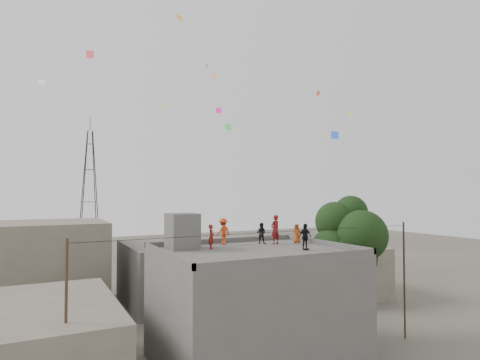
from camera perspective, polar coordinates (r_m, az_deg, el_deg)
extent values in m
cube|color=#52504D|center=(22.88, 1.95, -17.74)|extent=(10.00, 8.00, 6.00)
cube|color=#4E4C4A|center=(22.24, 1.94, -10.16)|extent=(10.00, 8.00, 0.10)
cube|color=#52504D|center=(25.69, -2.35, -8.61)|extent=(10.00, 0.15, 0.30)
cube|color=#52504D|center=(18.91, 7.82, -10.97)|extent=(10.00, 0.15, 0.30)
cube|color=#52504D|center=(24.96, 12.00, -8.76)|extent=(0.15, 8.00, 0.30)
cube|color=#52504D|center=(20.31, -10.51, -10.33)|extent=(0.15, 8.00, 0.30)
cube|color=#52504D|center=(23.20, -8.22, -7.19)|extent=(1.60, 1.80, 2.00)
cube|color=#625C4D|center=(22.45, -28.28, -20.49)|extent=(8.00, 10.00, 4.00)
cube|color=#52504D|center=(36.22, -6.25, -12.66)|extent=(12.00, 9.00, 5.00)
cube|color=#625C4D|center=(35.73, -26.12, -10.99)|extent=(9.00, 8.00, 7.00)
cube|color=#625C4D|center=(38.91, 13.17, -12.32)|extent=(7.00, 8.00, 4.40)
cylinder|color=black|center=(27.60, 15.22, -17.07)|extent=(0.44, 0.44, 4.00)
cylinder|color=black|center=(27.40, 15.28, -13.74)|extent=(0.64, 0.91, 2.14)
sphere|color=black|center=(26.94, 15.16, -10.48)|extent=(3.60, 3.60, 3.60)
sphere|color=black|center=(27.79, 16.42, -8.54)|extent=(3.00, 3.00, 3.00)
sphere|color=black|center=(26.67, 12.96, -9.72)|extent=(2.80, 2.80, 2.80)
sphere|color=black|center=(26.46, 16.95, -7.57)|extent=(3.20, 3.20, 3.20)
sphere|color=black|center=(27.18, 13.36, -5.76)|extent=(2.60, 2.60, 2.60)
sphere|color=black|center=(27.65, 15.50, -4.43)|extent=(2.20, 2.20, 2.20)
cylinder|color=black|center=(18.63, -23.55, -19.03)|extent=(0.12, 0.12, 7.40)
cylinder|color=black|center=(28.49, 22.33, -12.99)|extent=(0.12, 0.12, 7.40)
cylinder|color=black|center=(21.29, 4.77, -7.40)|extent=(20.00, 0.52, 0.02)
cylinder|color=black|center=(58.70, -21.38, -2.06)|extent=(1.27, 1.27, 18.01)
cylinder|color=black|center=(58.89, -19.73, -2.08)|extent=(1.27, 1.27, 18.01)
cylinder|color=black|center=(60.58, -19.94, -2.08)|extent=(1.27, 1.27, 18.01)
cylinder|color=black|center=(60.39, -21.54, -2.06)|extent=(1.27, 1.27, 18.01)
cube|color=black|center=(59.90, -20.71, -7.24)|extent=(2.36, 0.08, 0.08)
cube|color=black|center=(59.90, -20.71, -7.24)|extent=(0.08, 2.36, 0.08)
cube|color=black|center=(59.64, -20.66, -2.93)|extent=(1.81, 0.08, 0.08)
cube|color=black|center=(59.64, -20.66, -2.93)|extent=(0.08, 1.81, 0.08)
cube|color=black|center=(59.73, -20.61, 1.38)|extent=(1.26, 0.08, 0.08)
cube|color=black|center=(59.73, -20.61, 1.38)|extent=(0.08, 1.26, 0.08)
cube|color=black|center=(60.04, -20.56, 4.82)|extent=(0.82, 0.08, 0.08)
cube|color=black|center=(60.04, -20.56, 4.82)|extent=(0.08, 0.82, 0.08)
cylinder|color=black|center=(60.43, -20.53, 7.45)|extent=(0.08, 0.08, 2.00)
imported|color=maroon|center=(25.10, 5.03, -7.03)|extent=(0.75, 0.59, 1.80)
imported|color=#9B3E11|center=(25.86, 8.07, -7.54)|extent=(0.67, 0.70, 1.20)
imported|color=black|center=(25.32, 3.02, -7.56)|extent=(0.80, 0.79, 1.30)
imported|color=black|center=(22.72, 9.23, -7.98)|extent=(0.88, 0.42, 1.46)
imported|color=#C64016|center=(24.81, -2.42, -7.32)|extent=(1.18, 0.92, 1.61)
imported|color=maroon|center=(22.90, -4.10, -8.05)|extent=(0.54, 0.60, 1.38)
plane|color=orange|center=(25.19, -21.66, 13.45)|extent=(0.22, 0.50, 0.45)
plane|color=#FF28B7|center=(33.68, -3.07, 9.86)|extent=(0.47, 0.37, 0.43)
plane|color=#D2EE24|center=(34.02, -10.78, 10.41)|extent=(0.37, 0.40, 0.30)
plane|color=blue|center=(30.58, 13.34, 6.24)|extent=(0.59, 0.26, 0.58)
plane|color=silver|center=(32.34, -26.39, 12.42)|extent=(0.46, 0.28, 0.38)
plane|color=#E35619|center=(40.03, -3.73, 14.62)|extent=(0.36, 0.44, 0.41)
plane|color=#37D155|center=(24.74, -1.70, 7.56)|extent=(0.38, 0.46, 0.38)
plane|color=#C5422E|center=(34.94, 11.05, 12.04)|extent=(0.46, 0.31, 0.38)
plane|color=orange|center=(25.74, -8.62, 21.89)|extent=(0.48, 0.38, 0.37)
plane|color=#4D93E8|center=(38.26, -4.70, 15.93)|extent=(0.36, 0.19, 0.34)
plane|color=#EF4B5C|center=(27.14, -20.55, 16.37)|extent=(0.49, 0.31, 0.39)
plane|color=#BAD12E|center=(27.91, 15.39, 8.95)|extent=(0.63, 0.52, 0.43)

